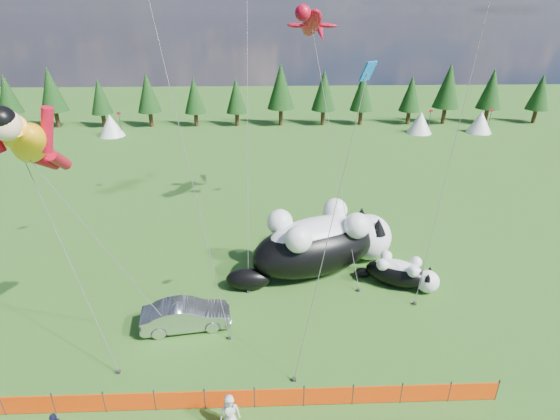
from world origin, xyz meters
name	(u,v)px	position (x,y,z in m)	size (l,w,h in m)	color
ground	(235,355)	(0.00, 0.00, 0.00)	(160.00, 160.00, 0.00)	#11390A
safety_fence	(230,399)	(0.00, -3.00, 0.50)	(22.06, 0.06, 1.10)	#262626
tree_line	(252,97)	(0.00, 45.00, 4.00)	(90.00, 4.00, 8.00)	black
festival_tents	(337,123)	(11.00, 40.00, 1.40)	(50.00, 3.20, 2.80)	white
cat_large	(323,242)	(5.03, 7.37, 1.91)	(10.58, 6.88, 4.02)	black
cat_small	(401,273)	(9.43, 5.43, 0.85)	(4.63, 3.18, 1.78)	black
car	(186,315)	(-2.55, 2.11, 0.73)	(1.55, 4.45, 1.47)	silver
spectator_e	(230,412)	(0.07, -3.90, 0.80)	(0.78, 0.51, 1.61)	beige
superhero_kite	(30,144)	(-7.04, -0.03, 10.34)	(6.79, 5.61, 12.63)	#FFA80D
gecko_kite	(312,24)	(4.70, 14.35, 14.01)	(3.91, 12.75, 16.92)	#B30820
diamond_kite_c	(364,90)	(5.07, -0.35, 12.25)	(3.00, 1.86, 13.60)	blue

